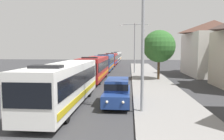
% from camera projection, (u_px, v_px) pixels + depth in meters
% --- Properties ---
extents(bus_lead, '(2.58, 11.54, 3.21)m').
position_uv_depth(bus_lead, '(65.00, 83.00, 15.30)').
color(bus_lead, silver).
rests_on(bus_lead, ground_plane).
extents(bus_second_in_line, '(2.58, 11.48, 3.21)m').
position_uv_depth(bus_second_in_line, '(95.00, 68.00, 28.07)').
color(bus_second_in_line, maroon).
rests_on(bus_second_in_line, ground_plane).
extents(bus_middle, '(2.58, 10.99, 3.21)m').
position_uv_depth(bus_middle, '(105.00, 62.00, 40.31)').
color(bus_middle, '#284C8C').
rests_on(bus_middle, ground_plane).
extents(bus_fourth_in_line, '(2.58, 11.27, 3.21)m').
position_uv_depth(bus_fourth_in_line, '(111.00, 59.00, 52.95)').
color(bus_fourth_in_line, maroon).
rests_on(bus_fourth_in_line, ground_plane).
extents(bus_rear, '(2.58, 11.93, 3.21)m').
position_uv_depth(bus_rear, '(115.00, 57.00, 65.52)').
color(bus_rear, silver).
rests_on(bus_rear, ground_plane).
extents(bus_tail_end, '(2.58, 12.41, 3.21)m').
position_uv_depth(bus_tail_end, '(117.00, 56.00, 78.56)').
color(bus_tail_end, silver).
rests_on(bus_tail_end, ground_plane).
extents(white_suv, '(1.86, 4.97, 1.90)m').
position_uv_depth(white_suv, '(117.00, 91.00, 15.76)').
color(white_suv, navy).
rests_on(white_suv, ground_plane).
extents(streetlamp_near, '(6.01, 0.28, 8.86)m').
position_uv_depth(streetlamp_near, '(143.00, 26.00, 13.13)').
color(streetlamp_near, gray).
rests_on(streetlamp_near, sidewalk).
extents(streetlamp_mid, '(5.23, 0.28, 8.27)m').
position_uv_depth(streetlamp_mid, '(135.00, 43.00, 35.57)').
color(streetlamp_mid, gray).
rests_on(streetlamp_mid, sidewalk).
extents(roadside_tree, '(4.20, 4.20, 6.43)m').
position_uv_depth(roadside_tree, '(159.00, 46.00, 27.74)').
color(roadside_tree, '#4C3823').
rests_on(roadside_tree, sidewalk).
extents(house_distant_gabled, '(7.80, 10.22, 8.56)m').
position_uv_depth(house_distant_gabled, '(213.00, 48.00, 32.95)').
color(house_distant_gabled, beige).
rests_on(house_distant_gabled, ground_plane).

